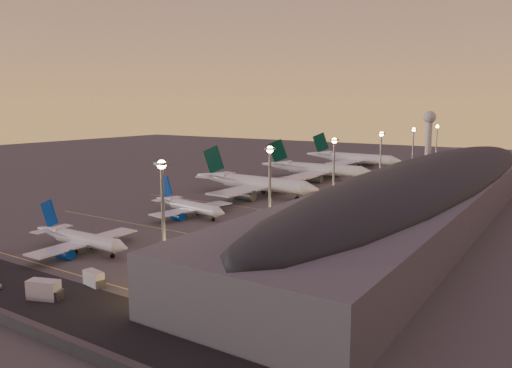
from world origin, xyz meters
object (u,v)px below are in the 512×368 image
object	(u,v)px
airliner_wide_far	(352,158)
baggage_tug_b	(147,254)
radar_tower	(429,126)
catering_truck_a	(94,279)
airliner_narrow_south	(80,239)
service_van_f	(42,290)
catering_truck_b	(45,290)
baggage_tug_a	(146,271)
airliner_wide_mid	(315,169)
airliner_narrow_north	(189,206)
airliner_wide_near	(253,183)

from	to	relation	value
airliner_wide_far	baggage_tug_b	xyz separation A→B (m)	(29.14, -197.00, -4.66)
radar_tower	airliner_wide_far	bearing A→B (deg)	-103.45
catering_truck_a	airliner_wide_far	bearing A→B (deg)	107.85
airliner_wide_far	catering_truck_a	world-z (taller)	airliner_wide_far
airliner_narrow_south	baggage_tug_b	size ratio (longest dim) A/B	9.21
airliner_wide_far	service_van_f	size ratio (longest dim) A/B	14.68
airliner_wide_far	catering_truck_a	xyz separation A→B (m)	(34.82, -217.26, -3.70)
airliner_narrow_south	radar_tower	world-z (taller)	radar_tower
airliner_narrow_south	catering_truck_a	bearing A→B (deg)	-32.88
radar_tower	catering_truck_b	xyz separation A→B (m)	(11.45, -317.08, -20.13)
baggage_tug_a	catering_truck_b	bearing A→B (deg)	-89.14
airliner_narrow_south	airliner_wide_mid	xyz separation A→B (m)	(-6.94, 144.90, 1.84)
airliner_narrow_north	radar_tower	world-z (taller)	radar_tower
airliner_narrow_south	airliner_narrow_north	xyz separation A→B (m)	(-3.93, 46.07, 0.08)
baggage_tug_a	catering_truck_b	size ratio (longest dim) A/B	0.62
airliner_wide_near	catering_truck_b	xyz separation A→B (m)	(29.06, -114.66, -3.28)
airliner_wide_far	catering_truck_b	distance (m)	229.53
airliner_narrow_north	catering_truck_a	bearing A→B (deg)	-56.45
airliner_narrow_south	airliner_wide_far	world-z (taller)	airliner_wide_far
airliner_narrow_north	radar_tower	distance (m)	247.87
radar_tower	baggage_tug_a	xyz separation A→B (m)	(16.66, -296.21, -21.31)
airliner_wide_near	airliner_wide_far	size ratio (longest dim) A/B	0.98
airliner_narrow_north	catering_truck_a	distance (m)	66.35
airliner_narrow_south	catering_truck_b	world-z (taller)	airliner_narrow_south
radar_tower	baggage_tug_b	distance (m)	287.85
baggage_tug_b	airliner_wide_far	bearing A→B (deg)	79.26
airliner_wide_near	radar_tower	distance (m)	203.88
airliner_narrow_north	catering_truck_a	world-z (taller)	airliner_narrow_north
service_van_f	airliner_narrow_south	bearing A→B (deg)	-170.40
service_van_f	catering_truck_b	bearing A→B (deg)	38.88
catering_truck_b	airliner_narrow_north	bearing A→B (deg)	89.55
airliner_narrow_south	service_van_f	size ratio (longest dim) A/B	7.96
airliner_narrow_south	airliner_wide_mid	world-z (taller)	airliner_wide_mid
airliner_narrow_north	radar_tower	size ratio (longest dim) A/B	1.07
airliner_narrow_north	baggage_tug_a	xyz separation A→B (m)	(30.63, -49.45, -2.64)
airliner_narrow_north	catering_truck_a	size ratio (longest dim) A/B	6.14
baggage_tug_a	catering_truck_b	xyz separation A→B (m)	(-5.21, -20.87, 1.17)
airliner_narrow_north	airliner_wide_mid	world-z (taller)	airliner_wide_mid
airliner_wide_far	service_van_f	bearing A→B (deg)	-78.21
airliner_narrow_south	airliner_narrow_north	world-z (taller)	airliner_narrow_north
airliner_narrow_south	catering_truck_a	world-z (taller)	airliner_narrow_south
airliner_narrow_south	radar_tower	size ratio (longest dim) A/B	1.04
airliner_narrow_north	baggage_tug_b	bearing A→B (deg)	-52.48
baggage_tug_b	catering_truck_a	world-z (taller)	catering_truck_a
airliner_narrow_south	airliner_wide_mid	size ratio (longest dim) A/B	0.56
baggage_tug_b	service_van_f	bearing A→B (deg)	-107.73
airliner_wide_near	catering_truck_a	bearing A→B (deg)	-71.29
baggage_tug_a	baggage_tug_b	size ratio (longest dim) A/B	1.21
airliner_wide_mid	catering_truck_a	world-z (taller)	airliner_wide_mid
radar_tower	baggage_tug_a	world-z (taller)	radar_tower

